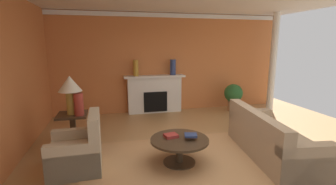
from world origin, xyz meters
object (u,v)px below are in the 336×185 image
at_px(table_lamp, 70,87).
at_px(coffee_table, 179,145).
at_px(vase_mantel_right, 173,67).
at_px(potted_plant, 233,95).
at_px(side_table, 73,129).
at_px(vase_on_side_table, 79,104).
at_px(armchair_near_window, 78,152).
at_px(fireplace, 155,95).
at_px(sofa, 270,140).
at_px(vase_mantel_left, 136,68).

bearing_deg(table_lamp, coffee_table, -30.98).
relative_size(vase_mantel_right, potted_plant, 0.55).
height_order(side_table, vase_on_side_table, vase_on_side_table).
bearing_deg(vase_on_side_table, armchair_near_window, -87.18).
bearing_deg(vase_mantel_right, armchair_near_window, -128.01).
height_order(fireplace, coffee_table, fireplace).
bearing_deg(armchair_near_window, sofa, -4.64).
relative_size(armchair_near_window, coffee_table, 0.95).
height_order(armchair_near_window, potted_plant, armchair_near_window).
xyz_separation_m(side_table, potted_plant, (4.42, 1.78, 0.09)).
bearing_deg(armchair_near_window, vase_mantel_left, 67.06).
relative_size(vase_mantel_left, potted_plant, 0.56).
xyz_separation_m(coffee_table, vase_mantel_left, (-0.37, 3.24, 1.02)).
xyz_separation_m(armchair_near_window, side_table, (-0.19, 0.94, 0.09)).
xyz_separation_m(coffee_table, table_lamp, (-1.86, 1.12, 0.89)).
bearing_deg(side_table, sofa, -18.89).
height_order(sofa, vase_on_side_table, vase_on_side_table).
bearing_deg(vase_mantel_left, coffee_table, -83.52).
distance_m(side_table, vase_on_side_table, 0.55).
xyz_separation_m(vase_mantel_right, vase_mantel_left, (-1.10, 0.00, 0.00)).
relative_size(coffee_table, side_table, 1.43).
bearing_deg(fireplace, vase_mantel_right, -5.11).
bearing_deg(side_table, fireplace, 46.83).
height_order(sofa, armchair_near_window, armchair_near_window).
relative_size(sofa, vase_mantel_left, 4.76).
relative_size(table_lamp, vase_on_side_table, 1.75).
bearing_deg(table_lamp, vase_mantel_left, 54.97).
bearing_deg(sofa, armchair_near_window, 175.36).
bearing_deg(armchair_near_window, vase_mantel_right, 51.99).
xyz_separation_m(coffee_table, vase_mantel_right, (0.73, 3.24, 1.02)).
xyz_separation_m(fireplace, table_lamp, (-2.04, -2.17, 0.69)).
bearing_deg(sofa, table_lamp, 161.11).
height_order(fireplace, sofa, fireplace).
xyz_separation_m(sofa, vase_mantel_left, (-2.07, 3.34, 1.06)).
xyz_separation_m(sofa, side_table, (-3.56, 1.22, 0.10)).
bearing_deg(coffee_table, side_table, 149.02).
height_order(vase_on_side_table, vase_mantel_left, vase_mantel_left).
height_order(side_table, vase_mantel_right, vase_mantel_right).
bearing_deg(side_table, table_lamp, 0.00).
relative_size(vase_on_side_table, potted_plant, 0.52).
bearing_deg(side_table, vase_mantel_right, 39.37).
relative_size(vase_on_side_table, vase_mantel_left, 0.93).
distance_m(armchair_near_window, vase_mantel_right, 4.03).
height_order(vase_on_side_table, potted_plant, vase_on_side_table).
distance_m(vase_on_side_table, vase_mantel_right, 3.34).
bearing_deg(vase_on_side_table, potted_plant, 23.92).
height_order(coffee_table, vase_on_side_table, vase_on_side_table).
distance_m(vase_mantel_right, vase_mantel_left, 1.10).
bearing_deg(fireplace, table_lamp, -133.17).
distance_m(coffee_table, potted_plant, 3.87).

